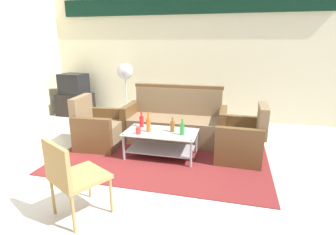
{
  "coord_description": "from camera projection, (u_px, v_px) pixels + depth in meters",
  "views": [
    {
      "loc": [
        1.1,
        -3.0,
        1.74
      ],
      "look_at": [
        0.19,
        0.67,
        0.65
      ],
      "focal_mm": 28.45,
      "sensor_mm": 36.0,
      "label": 1
    }
  ],
  "objects": [
    {
      "name": "ground_plane",
      "position": [
        142.0,
        177.0,
        3.54
      ],
      "size": [
        14.0,
        14.0,
        0.0
      ],
      "primitive_type": "plane",
      "color": "beige"
    },
    {
      "name": "wall_back",
      "position": [
        186.0,
        53.0,
        5.97
      ],
      "size": [
        6.52,
        0.19,
        2.8
      ],
      "color": "beige",
      "rests_on": "ground"
    },
    {
      "name": "rug",
      "position": [
        164.0,
        154.0,
        4.23
      ],
      "size": [
        3.18,
        2.19,
        0.01
      ],
      "primitive_type": "cube",
      "color": "maroon",
      "rests_on": "ground"
    },
    {
      "name": "couch",
      "position": [
        175.0,
        123.0,
        4.79
      ],
      "size": [
        1.81,
        0.76,
        0.96
      ],
      "rotation": [
        0.0,
        0.0,
        3.15
      ],
      "color": "#7F6647",
      "rests_on": "rug"
    },
    {
      "name": "armchair_left",
      "position": [
        98.0,
        130.0,
        4.52
      ],
      "size": [
        0.75,
        0.81,
        0.85
      ],
      "rotation": [
        0.0,
        0.0,
        -1.5
      ],
      "color": "#7F6647",
      "rests_on": "rug"
    },
    {
      "name": "armchair_right",
      "position": [
        241.0,
        141.0,
        4.02
      ],
      "size": [
        0.72,
        0.78,
        0.85
      ],
      "rotation": [
        0.0,
        0.0,
        1.55
      ],
      "color": "#7F6647",
      "rests_on": "rug"
    },
    {
      "name": "coffee_table",
      "position": [
        161.0,
        140.0,
        4.09
      ],
      "size": [
        1.1,
        0.6,
        0.4
      ],
      "color": "silver",
      "rests_on": "rug"
    },
    {
      "name": "bottle_brown",
      "position": [
        172.0,
        126.0,
        4.03
      ],
      "size": [
        0.07,
        0.07,
        0.23
      ],
      "color": "brown",
      "rests_on": "coffee_table"
    },
    {
      "name": "bottle_orange",
      "position": [
        148.0,
        124.0,
        4.03
      ],
      "size": [
        0.07,
        0.07,
        0.3
      ],
      "color": "#D85919",
      "rests_on": "coffee_table"
    },
    {
      "name": "bottle_green",
      "position": [
        182.0,
        129.0,
        3.89
      ],
      "size": [
        0.07,
        0.07,
        0.25
      ],
      "color": "#2D8C38",
      "rests_on": "coffee_table"
    },
    {
      "name": "bottle_red",
      "position": [
        142.0,
        121.0,
        4.26
      ],
      "size": [
        0.07,
        0.07,
        0.24
      ],
      "color": "red",
      "rests_on": "coffee_table"
    },
    {
      "name": "cup",
      "position": [
        138.0,
        131.0,
        3.95
      ],
      "size": [
        0.08,
        0.08,
        0.1
      ],
      "primitive_type": "cylinder",
      "color": "red",
      "rests_on": "coffee_table"
    },
    {
      "name": "tv_stand",
      "position": [
        76.0,
        104.0,
        6.45
      ],
      "size": [
        0.8,
        0.5,
        0.52
      ],
      "primitive_type": "cube",
      "color": "black",
      "rests_on": "ground"
    },
    {
      "name": "television",
      "position": [
        74.0,
        84.0,
        6.31
      ],
      "size": [
        0.65,
        0.51,
        0.48
      ],
      "rotation": [
        0.0,
        0.0,
        3.02
      ],
      "color": "black",
      "rests_on": "tv_stand"
    },
    {
      "name": "pedestal_fan",
      "position": [
        125.0,
        75.0,
        5.98
      ],
      "size": [
        0.36,
        0.36,
        1.27
      ],
      "color": "#2D2D33",
      "rests_on": "ground"
    },
    {
      "name": "wicker_chair",
      "position": [
        71.0,
        173.0,
        2.6
      ],
      "size": [
        0.65,
        0.65,
        0.84
      ],
      "rotation": [
        0.0,
        0.0,
        -0.5
      ],
      "color": "#AD844C",
      "rests_on": "ground"
    }
  ]
}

